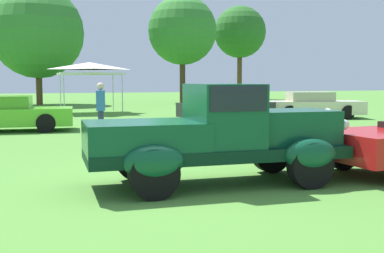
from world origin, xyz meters
name	(u,v)px	position (x,y,z in m)	size (l,w,h in m)	color
ground_plane	(180,185)	(0.00, 0.00, 0.00)	(120.00, 120.00, 0.00)	#4C8433
feature_pickup_truck	(219,134)	(0.65, -0.11, 0.87)	(4.48, 1.93, 1.70)	black
show_car_lime	(6,114)	(-3.16, 10.06, 0.60)	(4.53, 2.07, 1.22)	#60C62D
show_car_charcoal	(226,107)	(5.68, 11.58, 0.60)	(4.31, 2.37, 1.22)	#28282D
show_car_cream	(313,105)	(10.05, 11.62, 0.60)	(4.72, 2.82, 1.22)	beige
spectator_near_truck	(101,109)	(-0.36, 6.80, 0.91)	(0.32, 0.44, 1.69)	#283351
canopy_tent_left_field	(90,68)	(0.69, 18.46, 2.42)	(3.24, 3.24, 2.71)	#B7B7BC
treeline_mid_left	(38,32)	(-1.74, 28.39, 5.12)	(6.48, 6.48, 8.37)	brown
treeline_center	(182,31)	(8.91, 28.07, 5.56)	(5.29, 5.29, 8.23)	#47331E
treeline_mid_right	(240,32)	(15.85, 32.72, 6.09)	(4.69, 4.69, 8.47)	brown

